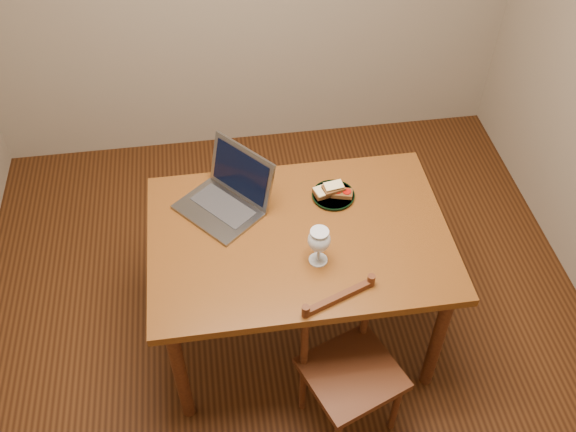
{
  "coord_description": "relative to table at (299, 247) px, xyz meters",
  "views": [
    {
      "loc": [
        -0.25,
        -1.82,
        2.8
      ],
      "look_at": [
        0.02,
        0.07,
        0.8
      ],
      "focal_mm": 40.0,
      "sensor_mm": 36.0,
      "label": 1
    }
  ],
  "objects": [
    {
      "name": "laptop",
      "position": [
        -0.28,
        0.23,
        0.15
      ],
      "size": [
        0.47,
        0.48,
        0.26
      ],
      "rotation": [
        0.0,
        0.0,
        -0.87
      ],
      "color": "slate",
      "rests_on": "table"
    },
    {
      "name": "plate",
      "position": [
        0.19,
        0.2,
        0.09
      ],
      "size": [
        0.2,
        0.2,
        0.02
      ],
      "primitive_type": "cylinder",
      "color": "black",
      "rests_on": "table"
    },
    {
      "name": "table",
      "position": [
        0.0,
        0.0,
        0.0
      ],
      "size": [
        1.3,
        0.9,
        0.74
      ],
      "color": "#4A290C",
      "rests_on": "floor"
    },
    {
      "name": "chair",
      "position": [
        0.14,
        -0.48,
        -0.22
      ],
      "size": [
        0.48,
        0.47,
        0.4
      ],
      "rotation": [
        0.0,
        0.0,
        0.37
      ],
      "color": "#35160B",
      "rests_on": "floor"
    },
    {
      "name": "floor",
      "position": [
        -0.06,
        -0.01,
        -0.66
      ],
      "size": [
        3.2,
        3.2,
        0.02
      ],
      "primitive_type": "cube",
      "color": "black",
      "rests_on": "ground"
    },
    {
      "name": "milk_glass",
      "position": [
        0.05,
        -0.16,
        0.18
      ],
      "size": [
        0.09,
        0.09,
        0.18
      ],
      "primitive_type": null,
      "color": "white",
      "rests_on": "table"
    },
    {
      "name": "sandwich_cheese",
      "position": [
        0.16,
        0.21,
        0.12
      ],
      "size": [
        0.12,
        0.09,
        0.03
      ],
      "primitive_type": null,
      "rotation": [
        0.0,
        0.0,
        0.24
      ],
      "color": "#381E0C",
      "rests_on": "plate"
    },
    {
      "name": "sandwich_tomato",
      "position": [
        0.23,
        0.19,
        0.12
      ],
      "size": [
        0.11,
        0.08,
        0.03
      ],
      "primitive_type": null,
      "rotation": [
        0.0,
        0.0,
        -0.27
      ],
      "color": "#381E0C",
      "rests_on": "plate"
    },
    {
      "name": "sandwich_top",
      "position": [
        0.19,
        0.21,
        0.14
      ],
      "size": [
        0.11,
        0.08,
        0.03
      ],
      "primitive_type": null,
      "rotation": [
        0.0,
        0.0,
        0.25
      ],
      "color": "#381E0C",
      "rests_on": "plate"
    }
  ]
}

